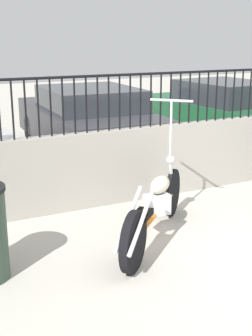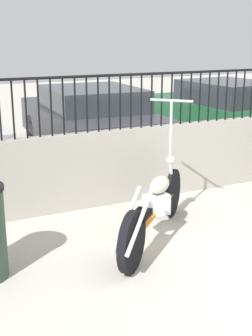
{
  "view_description": "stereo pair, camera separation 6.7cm",
  "coord_description": "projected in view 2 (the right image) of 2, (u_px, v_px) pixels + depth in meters",
  "views": [
    {
      "loc": [
        -3.44,
        -3.08,
        2.28
      ],
      "look_at": [
        -0.97,
        1.89,
        0.7
      ],
      "focal_mm": 50.0,
      "sensor_mm": 36.0,
      "label": 1
    },
    {
      "loc": [
        -3.38,
        -3.11,
        2.28
      ],
      "look_at": [
        -0.97,
        1.89,
        0.7
      ],
      "focal_mm": 50.0,
      "sensor_mm": 36.0,
      "label": 2
    }
  ],
  "objects": [
    {
      "name": "low_wall",
      "position": [
        165.0,
        160.0,
        6.84
      ],
      "size": [
        10.6,
        0.18,
        1.04
      ],
      "color": "#9E998E",
      "rests_on": "ground_plane"
    },
    {
      "name": "motorcycle_orange",
      "position": [
        153.0,
        209.0,
        5.23
      ],
      "size": [
        1.7,
        1.65,
        1.55
      ],
      "rotation": [
        0.0,
        0.0,
        0.77
      ],
      "color": "black",
      "rests_on": "ground_plane"
    },
    {
      "name": "car_green",
      "position": [
        223.0,
        110.0,
        10.44
      ],
      "size": [
        1.95,
        4.2,
        1.32
      ],
      "rotation": [
        0.0,
        0.0,
        1.63
      ],
      "color": "black",
      "rests_on": "ground_plane"
    },
    {
      "name": "fence_railing",
      "position": [
        167.0,
        91.0,
        6.56
      ],
      "size": [
        10.6,
        0.04,
        0.75
      ],
      "color": "black",
      "rests_on": "low_wall"
    },
    {
      "name": "car_dark_grey",
      "position": [
        90.0,
        120.0,
        9.17
      ],
      "size": [
        2.0,
        4.23,
        1.32
      ],
      "rotation": [
        0.0,
        0.0,
        1.53
      ],
      "color": "black",
      "rests_on": "ground_plane"
    }
  ]
}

